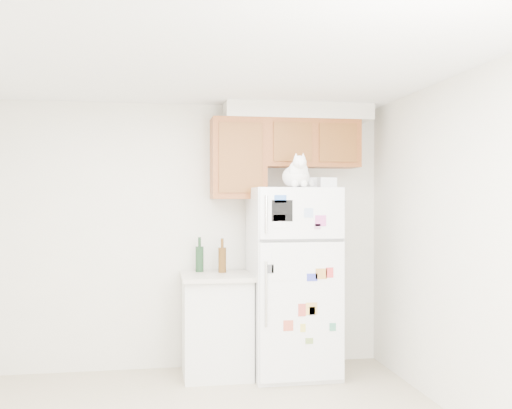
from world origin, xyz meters
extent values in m
cube|color=white|center=(0.00, 2.00, 1.25)|extent=(3.80, 0.04, 2.50)
cube|color=white|center=(0.00, -2.00, 1.25)|extent=(3.80, 0.04, 2.50)
cube|color=white|center=(1.90, 0.00, 1.25)|extent=(0.04, 4.00, 2.50)
cube|color=white|center=(0.00, 0.00, 2.50)|extent=(3.80, 4.00, 0.04)
cube|color=#954820|center=(1.20, 1.82, 2.12)|extent=(0.90, 0.33, 0.45)
cube|color=#954820|center=(0.50, 1.82, 1.98)|extent=(0.50, 0.33, 0.75)
cube|color=silver|center=(1.07, 1.83, 2.42)|extent=(1.40, 0.37, 0.15)
cube|color=white|center=(0.97, 1.62, 0.85)|extent=(0.76, 0.72, 1.70)
cube|color=white|center=(0.97, 1.25, 1.48)|extent=(0.74, 0.03, 0.44)
cube|color=white|center=(0.97, 1.25, 0.64)|extent=(0.74, 0.03, 1.19)
cube|color=#59595B|center=(0.97, 1.25, 1.25)|extent=(0.74, 0.03, 0.02)
cylinder|color=silver|center=(0.65, 1.22, 1.47)|extent=(0.02, 0.02, 0.32)
cylinder|color=silver|center=(0.65, 1.22, 0.80)|extent=(0.02, 0.02, 0.55)
cube|color=black|center=(0.79, 1.23, 1.50)|extent=(0.18, 0.00, 0.18)
cube|color=white|center=(0.81, 1.23, 1.05)|extent=(0.22, 0.00, 0.28)
cube|color=#CD5640|center=(0.85, 1.23, 0.53)|extent=(0.09, 0.00, 0.09)
cube|color=#AF7D9F|center=(1.10, 1.23, 1.36)|extent=(0.06, 0.00, 0.05)
cube|color=#E5AF51|center=(1.05, 1.23, 0.66)|extent=(0.10, 0.00, 0.11)
cube|color=#505156|center=(0.69, 1.23, 1.01)|extent=(0.07, 0.00, 0.07)
cube|color=#3238AF|center=(1.05, 1.23, 0.93)|extent=(0.09, 0.00, 0.07)
cube|color=silver|center=(1.05, 1.23, 0.64)|extent=(0.05, 0.00, 0.08)
cube|color=#C950A1|center=(1.13, 1.23, 1.41)|extent=(0.10, 0.00, 0.09)
cube|color=#DECD4E|center=(0.97, 1.23, 0.50)|extent=(0.05, 0.00, 0.07)
cube|color=#C0473C|center=(0.96, 1.23, 0.65)|extent=(0.07, 0.00, 0.11)
cube|color=#3C8468|center=(1.24, 1.23, 0.50)|extent=(0.06, 0.00, 0.07)
cube|color=olive|center=(1.03, 1.23, 0.39)|extent=(0.07, 0.00, 0.05)
cube|color=#3667C0|center=(0.78, 1.23, 1.60)|extent=(0.10, 0.00, 0.07)
cube|color=#DA3639|center=(1.21, 1.23, 0.97)|extent=(0.07, 0.00, 0.09)
cube|color=#97AED6|center=(1.02, 1.23, 1.48)|extent=(0.08, 0.00, 0.08)
cube|color=white|center=(0.77, 1.23, 1.41)|extent=(0.10, 0.00, 0.11)
cube|color=#B9823A|center=(1.13, 1.23, 0.96)|extent=(0.10, 0.00, 0.09)
cube|color=white|center=(0.28, 1.68, 0.44)|extent=(0.60, 0.60, 0.88)
cube|color=beige|center=(0.28, 1.66, 0.90)|extent=(0.64, 0.64, 0.04)
ellipsoid|color=white|center=(0.95, 1.40, 1.79)|extent=(0.23, 0.32, 0.20)
ellipsoid|color=white|center=(0.95, 1.31, 1.84)|extent=(0.17, 0.14, 0.19)
sphere|color=white|center=(0.95, 1.26, 1.91)|extent=(0.12, 0.12, 0.12)
cone|color=white|center=(0.92, 1.26, 1.97)|extent=(0.04, 0.04, 0.04)
cone|color=white|center=(0.98, 1.26, 1.97)|extent=(0.04, 0.04, 0.04)
cone|color=#D88C8C|center=(0.92, 1.25, 1.97)|extent=(0.02, 0.02, 0.03)
cone|color=#D88C8C|center=(0.98, 1.25, 1.97)|extent=(0.02, 0.02, 0.03)
sphere|color=white|center=(0.95, 1.21, 1.89)|extent=(0.05, 0.05, 0.05)
sphere|color=white|center=(0.91, 1.27, 1.73)|extent=(0.06, 0.06, 0.06)
sphere|color=white|center=(0.99, 1.27, 1.73)|extent=(0.06, 0.06, 0.06)
cylinder|color=white|center=(1.05, 1.50, 1.73)|extent=(0.14, 0.20, 0.07)
cube|color=white|center=(1.21, 1.70, 1.75)|extent=(0.22, 0.19, 0.10)
cube|color=white|center=(1.25, 1.46, 1.74)|extent=(0.15, 0.11, 0.09)
camera|label=1|loc=(-0.27, -3.71, 1.59)|focal=42.00mm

